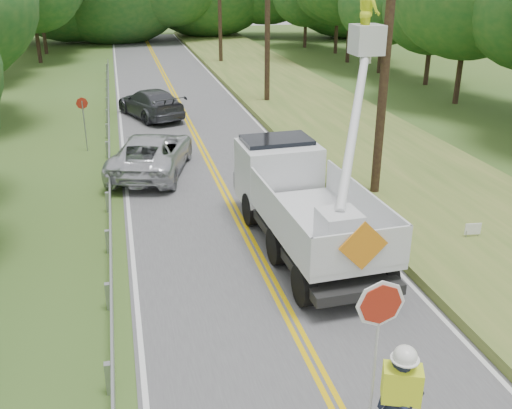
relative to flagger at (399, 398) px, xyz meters
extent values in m
plane|color=#495E21|center=(-0.53, 1.64, -1.18)|extent=(140.00, 140.00, 0.00)
cube|color=#4E4D50|center=(-0.53, 15.64, -1.17)|extent=(7.20, 96.00, 0.02)
cube|color=#E7B607|center=(-0.63, 15.64, -1.16)|extent=(0.12, 96.00, 0.00)
cube|color=#E7B607|center=(-0.43, 15.64, -1.16)|extent=(0.12, 96.00, 0.00)
cube|color=silver|center=(-3.98, 15.64, -1.16)|extent=(0.12, 96.00, 0.00)
cube|color=silver|center=(2.92, 15.64, -1.16)|extent=(0.12, 96.00, 0.00)
cube|color=#9B9FA3|center=(-4.63, 2.64, -0.83)|extent=(0.12, 0.14, 0.70)
cube|color=#9B9FA3|center=(-4.63, 5.64, -0.83)|extent=(0.12, 0.14, 0.70)
cube|color=#9B9FA3|center=(-4.63, 8.64, -0.83)|extent=(0.12, 0.14, 0.70)
cube|color=#9B9FA3|center=(-4.63, 11.64, -0.83)|extent=(0.12, 0.14, 0.70)
cube|color=#9B9FA3|center=(-4.63, 14.64, -0.83)|extent=(0.12, 0.14, 0.70)
cube|color=#9B9FA3|center=(-4.63, 17.64, -0.83)|extent=(0.12, 0.14, 0.70)
cube|color=#9B9FA3|center=(-4.63, 20.64, -0.83)|extent=(0.12, 0.14, 0.70)
cube|color=#9B9FA3|center=(-4.63, 23.64, -0.83)|extent=(0.12, 0.14, 0.70)
cube|color=#9B9FA3|center=(-4.63, 26.64, -0.83)|extent=(0.12, 0.14, 0.70)
cube|color=#9B9FA3|center=(-4.63, 29.64, -0.83)|extent=(0.12, 0.14, 0.70)
cube|color=#9B9FA3|center=(-4.63, 32.64, -0.83)|extent=(0.12, 0.14, 0.70)
cube|color=#9B9FA3|center=(-4.63, 35.64, -0.83)|extent=(0.12, 0.14, 0.70)
cube|color=#9B9FA3|center=(-4.63, 38.64, -0.83)|extent=(0.12, 0.14, 0.70)
cube|color=#9B9FA3|center=(-4.53, 16.64, -0.58)|extent=(0.05, 48.00, 0.34)
cylinder|color=black|center=(4.47, 10.64, 3.82)|extent=(0.30, 0.30, 10.00)
cylinder|color=black|center=(4.47, 25.64, 3.82)|extent=(0.30, 0.30, 10.00)
cylinder|color=black|center=(4.47, 40.64, 3.82)|extent=(0.30, 0.30, 10.00)
cube|color=#496627|center=(6.57, 15.64, -1.03)|extent=(7.00, 96.00, 0.30)
cylinder|color=#332319|center=(-10.07, 45.16, 0.52)|extent=(0.32, 0.32, 3.40)
cylinder|color=#332319|center=(-10.06, 50.35, 0.61)|extent=(0.32, 0.32, 3.58)
cylinder|color=#332319|center=(15.42, 23.36, 0.65)|extent=(0.32, 0.32, 3.67)
cylinder|color=#332319|center=(16.58, 29.01, 0.26)|extent=(0.32, 0.32, 2.89)
ellipsoid|color=#184D1D|center=(16.58, 29.01, 3.80)|extent=(6.74, 6.74, 5.93)
cylinder|color=#332319|center=(15.45, 34.03, 0.27)|extent=(0.32, 0.32, 2.90)
ellipsoid|color=#184D1D|center=(15.45, 34.03, 3.81)|extent=(6.76, 6.76, 5.94)
cylinder|color=#332319|center=(15.01, 39.33, 0.99)|extent=(0.32, 0.32, 4.35)
cylinder|color=#332319|center=(15.90, 44.48, 0.59)|extent=(0.32, 0.32, 3.53)
cylinder|color=#332319|center=(14.44, 49.06, 0.22)|extent=(0.32, 0.32, 2.79)
imported|color=#191E33|center=(0.01, -0.01, -0.16)|extent=(0.86, 0.72, 2.00)
cube|color=#C2D51E|center=(0.01, -0.01, 0.30)|extent=(0.71, 0.58, 0.61)
ellipsoid|color=white|center=(0.01, -0.01, 0.85)|extent=(0.37, 0.37, 0.30)
cylinder|color=#B7B7B7|center=(-0.39, 0.21, 0.24)|extent=(0.04, 0.04, 2.81)
cylinder|color=#A32312|center=(-0.39, 0.21, 1.71)|extent=(0.80, 0.03, 0.80)
cylinder|color=black|center=(-0.05, 4.74, -0.65)|extent=(0.36, 1.04, 1.03)
cylinder|color=black|center=(2.09, 4.83, -0.65)|extent=(0.36, 1.04, 1.03)
cylinder|color=black|center=(-0.14, 6.88, -0.65)|extent=(0.36, 1.04, 1.03)
cylinder|color=black|center=(2.00, 6.96, -0.65)|extent=(0.36, 1.04, 1.03)
cylinder|color=black|center=(-0.25, 9.55, -0.65)|extent=(0.36, 1.04, 1.03)
cylinder|color=black|center=(1.89, 9.64, -0.65)|extent=(0.36, 1.04, 1.03)
cube|color=black|center=(0.92, 7.24, -0.57)|extent=(2.52, 6.93, 0.27)
cube|color=silver|center=(0.95, 6.49, -0.04)|extent=(2.66, 5.01, 0.24)
cube|color=silver|center=(-0.26, 6.44, 0.50)|extent=(0.26, 4.92, 0.96)
cube|color=silver|center=(2.16, 6.54, 0.50)|extent=(0.26, 4.92, 0.96)
cube|color=silver|center=(1.05, 4.06, 0.50)|extent=(2.46, 0.16, 0.96)
cube|color=silver|center=(0.80, 10.13, 0.28)|extent=(2.49, 2.13, 1.93)
cube|color=black|center=(0.79, 10.34, 0.98)|extent=(2.19, 1.48, 0.80)
cube|color=silver|center=(1.00, 5.32, 0.50)|extent=(1.00, 1.00, 0.86)
cube|color=silver|center=(3.77, 10.64, 4.27)|extent=(0.91, 0.91, 0.91)
imported|color=#C2D51E|center=(3.77, 10.64, 5.10)|extent=(0.62, 0.80, 1.65)
cube|color=orange|center=(1.05, 3.98, 0.66)|extent=(1.21, 0.09, 1.21)
imported|color=silver|center=(-2.91, 15.28, -0.38)|extent=(4.04, 6.10, 1.56)
imported|color=#3F4046|center=(-2.34, 24.23, -0.41)|extent=(3.77, 5.60, 1.51)
cylinder|color=#9B9FA3|center=(-5.52, 18.79, -0.06)|extent=(0.06, 0.06, 2.24)
cylinder|color=#A32312|center=(-5.52, 18.79, 0.96)|extent=(0.50, 0.12, 0.51)
cube|color=white|center=(5.70, 6.60, -0.64)|extent=(0.49, 0.08, 0.34)
cylinder|color=#9B9FA3|center=(5.50, 6.60, -0.93)|extent=(0.02, 0.02, 0.49)
cylinder|color=#9B9FA3|center=(5.90, 6.60, -0.93)|extent=(0.02, 0.02, 0.49)
camera|label=1|loc=(-3.95, -6.54, 6.46)|focal=40.18mm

